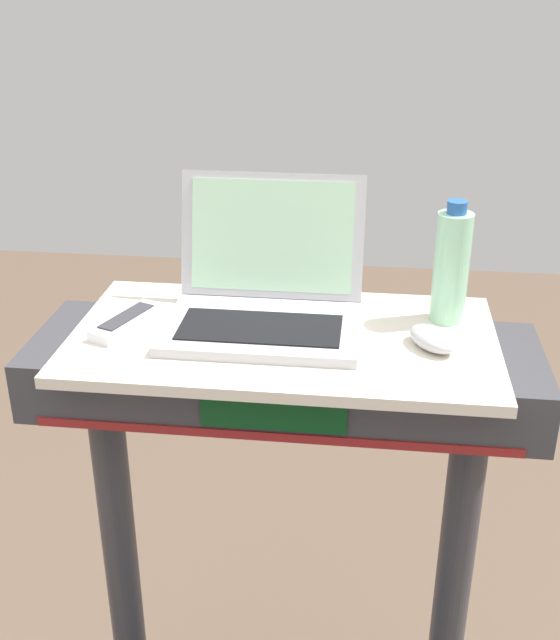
{
  "coord_description": "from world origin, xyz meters",
  "views": [
    {
      "loc": [
        0.14,
        -0.52,
        1.73
      ],
      "look_at": [
        0.0,
        0.65,
        1.18
      ],
      "focal_mm": 44.17,
      "sensor_mm": 36.0,
      "label": 1
    }
  ],
  "objects_px": {
    "water_bottle": "(451,266)",
    "tv_remote": "(127,322)",
    "laptop": "(265,297)",
    "computer_mouse": "(433,339)"
  },
  "relations": [
    {
      "from": "water_bottle",
      "to": "tv_remote",
      "type": "height_order",
      "value": "water_bottle"
    },
    {
      "from": "laptop",
      "to": "water_bottle",
      "type": "height_order",
      "value": "laptop"
    },
    {
      "from": "laptop",
      "to": "water_bottle",
      "type": "relative_size",
      "value": 1.53
    },
    {
      "from": "laptop",
      "to": "tv_remote",
      "type": "distance_m",
      "value": 0.25
    },
    {
      "from": "laptop",
      "to": "water_bottle",
      "type": "xyz_separation_m",
      "value": [
        0.32,
        0.05,
        0.05
      ]
    },
    {
      "from": "computer_mouse",
      "to": "tv_remote",
      "type": "xyz_separation_m",
      "value": [
        -0.53,
        0.02,
        -0.01
      ]
    },
    {
      "from": "computer_mouse",
      "to": "laptop",
      "type": "bearing_deg",
      "value": 132.69
    },
    {
      "from": "computer_mouse",
      "to": "water_bottle",
      "type": "distance_m",
      "value": 0.15
    },
    {
      "from": "water_bottle",
      "to": "tv_remote",
      "type": "relative_size",
      "value": 1.34
    },
    {
      "from": "water_bottle",
      "to": "laptop",
      "type": "bearing_deg",
      "value": -171.44
    }
  ]
}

